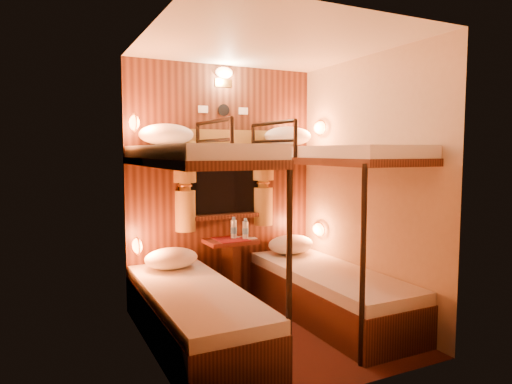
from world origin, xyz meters
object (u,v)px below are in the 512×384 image
bunk_left (194,275)px  bottle_right (245,230)px  bottle_left (234,229)px  bunk_right (329,258)px  table (231,262)px

bunk_left → bottle_right: bunk_left is taller
bottle_left → bottle_right: (0.10, -0.08, -0.00)m
bunk_right → table: (-0.65, 0.78, -0.14)m
bottle_right → bottle_left: bearing=141.8°
bunk_right → bottle_right: (-0.50, 0.74, 0.18)m
bunk_left → bunk_right: size_ratio=1.00×
table → bottle_left: (0.05, 0.03, 0.33)m
bunk_right → bottle_right: bearing=124.4°
bottle_right → bunk_left: bearing=-137.1°
bottle_left → table: bearing=-147.0°
bunk_right → bottle_left: bearing=126.4°
bunk_left → bunk_right: 1.30m
bunk_left → bottle_left: bearing=49.4°
bunk_right → bottle_right: size_ratio=8.97×
table → bottle_left: 0.34m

